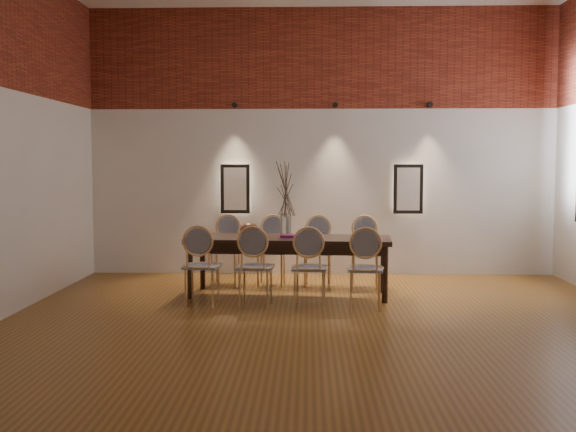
{
  "coord_description": "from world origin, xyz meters",
  "views": [
    {
      "loc": [
        -0.2,
        -6.7,
        1.68
      ],
      "look_at": [
        -0.44,
        1.38,
        1.05
      ],
      "focal_mm": 42.0,
      "sensor_mm": 36.0,
      "label": 1
    }
  ],
  "objects_px": {
    "chair_near_a": "(202,266)",
    "chair_near_c": "(310,268)",
    "chair_far_a": "(226,251)",
    "chair_far_d": "(365,253)",
    "book": "(291,236)",
    "dining_table": "(289,266)",
    "chair_far_c": "(318,252)",
    "chair_near_d": "(365,269)",
    "chair_far_b": "(271,252)",
    "chair_near_b": "(256,267)",
    "bowl": "(249,230)",
    "vase": "(286,225)"
  },
  "relations": [
    {
      "from": "chair_near_a",
      "to": "chair_near_c",
      "type": "relative_size",
      "value": 1.0
    },
    {
      "from": "dining_table",
      "to": "chair_near_d",
      "type": "height_order",
      "value": "chair_near_d"
    },
    {
      "from": "chair_far_b",
      "to": "chair_far_c",
      "type": "distance_m",
      "value": 0.64
    },
    {
      "from": "chair_far_a",
      "to": "chair_far_d",
      "type": "relative_size",
      "value": 1.0
    },
    {
      "from": "dining_table",
      "to": "chair_far_a",
      "type": "xyz_separation_m",
      "value": [
        -0.9,
        0.77,
        0.09
      ]
    },
    {
      "from": "chair_near_c",
      "to": "chair_near_d",
      "type": "relative_size",
      "value": 1.0
    },
    {
      "from": "chair_far_c",
      "to": "book",
      "type": "bearing_deg",
      "value": 67.59
    },
    {
      "from": "chair_near_d",
      "to": "vase",
      "type": "bearing_deg",
      "value": 145.44
    },
    {
      "from": "chair_far_b",
      "to": "chair_near_c",
      "type": "bearing_deg",
      "value": 114.85
    },
    {
      "from": "chair_near_b",
      "to": "chair_far_a",
      "type": "bearing_deg",
      "value": 114.85
    },
    {
      "from": "chair_far_a",
      "to": "book",
      "type": "relative_size",
      "value": 3.62
    },
    {
      "from": "chair_far_b",
      "to": "book",
      "type": "relative_size",
      "value": 3.62
    },
    {
      "from": "chair_near_a",
      "to": "chair_near_c",
      "type": "distance_m",
      "value": 1.28
    },
    {
      "from": "chair_near_b",
      "to": "chair_far_d",
      "type": "bearing_deg",
      "value": 47.2
    },
    {
      "from": "chair_far_b",
      "to": "chair_far_c",
      "type": "xyz_separation_m",
      "value": [
        0.64,
        -0.05,
        0.0
      ]
    },
    {
      "from": "dining_table",
      "to": "book",
      "type": "bearing_deg",
      "value": -26.84
    },
    {
      "from": "chair_near_a",
      "to": "chair_far_c",
      "type": "bearing_deg",
      "value": 47.2
    },
    {
      "from": "chair_far_c",
      "to": "chair_far_d",
      "type": "xyz_separation_m",
      "value": [
        0.64,
        -0.05,
        0.0
      ]
    },
    {
      "from": "chair_near_c",
      "to": "bowl",
      "type": "bearing_deg",
      "value": 141.91
    },
    {
      "from": "chair_near_b",
      "to": "bowl",
      "type": "distance_m",
      "value": 0.76
    },
    {
      "from": "chair_near_c",
      "to": "book",
      "type": "distance_m",
      "value": 0.79
    },
    {
      "from": "chair_near_a",
      "to": "chair_far_d",
      "type": "relative_size",
      "value": 1.0
    },
    {
      "from": "chair_near_b",
      "to": "chair_near_d",
      "type": "bearing_deg",
      "value": 0.0
    },
    {
      "from": "chair_far_b",
      "to": "vase",
      "type": "xyz_separation_m",
      "value": [
        0.22,
        -0.71,
        0.43
      ]
    },
    {
      "from": "chair_far_d",
      "to": "bowl",
      "type": "xyz_separation_m",
      "value": [
        -1.51,
        -0.62,
        0.37
      ]
    },
    {
      "from": "chair_near_d",
      "to": "chair_far_d",
      "type": "distance_m",
      "value": 1.38
    },
    {
      "from": "chair_near_d",
      "to": "chair_far_b",
      "type": "height_order",
      "value": "same"
    },
    {
      "from": "chair_far_d",
      "to": "book",
      "type": "bearing_deg",
      "value": 37.16
    },
    {
      "from": "chair_near_c",
      "to": "chair_near_d",
      "type": "xyz_separation_m",
      "value": [
        0.64,
        -0.05,
        0.0
      ]
    },
    {
      "from": "chair_far_c",
      "to": "chair_near_c",
      "type": "bearing_deg",
      "value": 90.0
    },
    {
      "from": "chair_near_c",
      "to": "bowl",
      "type": "height_order",
      "value": "chair_near_c"
    },
    {
      "from": "chair_near_a",
      "to": "vase",
      "type": "xyz_separation_m",
      "value": [
        0.97,
        0.62,
        0.43
      ]
    },
    {
      "from": "chair_near_d",
      "to": "chair_far_a",
      "type": "distance_m",
      "value": 2.37
    },
    {
      "from": "chair_far_d",
      "to": "chair_near_b",
      "type": "bearing_deg",
      "value": 47.2
    },
    {
      "from": "chair_near_b",
      "to": "chair_far_b",
      "type": "bearing_deg",
      "value": 90.0
    },
    {
      "from": "chair_near_c",
      "to": "chair_far_a",
      "type": "height_order",
      "value": "same"
    },
    {
      "from": "chair_near_d",
      "to": "chair_near_a",
      "type": "bearing_deg",
      "value": -180.0
    },
    {
      "from": "dining_table",
      "to": "chair_far_c",
      "type": "height_order",
      "value": "chair_far_c"
    },
    {
      "from": "chair_near_a",
      "to": "chair_near_b",
      "type": "distance_m",
      "value": 0.64
    },
    {
      "from": "chair_near_b",
      "to": "chair_far_c",
      "type": "distance_m",
      "value": 1.52
    },
    {
      "from": "chair_near_d",
      "to": "chair_far_c",
      "type": "relative_size",
      "value": 1.0
    },
    {
      "from": "chair_near_a",
      "to": "vase",
      "type": "bearing_deg",
      "value": 37.01
    },
    {
      "from": "dining_table",
      "to": "chair_far_c",
      "type": "xyz_separation_m",
      "value": [
        0.37,
        0.66,
        0.09
      ]
    },
    {
      "from": "chair_near_c",
      "to": "chair_far_a",
      "type": "relative_size",
      "value": 1.0
    },
    {
      "from": "dining_table",
      "to": "chair_near_c",
      "type": "distance_m",
      "value": 0.77
    },
    {
      "from": "chair_far_d",
      "to": "book",
      "type": "distance_m",
      "value": 1.21
    },
    {
      "from": "chair_far_a",
      "to": "chair_far_b",
      "type": "bearing_deg",
      "value": 180.0
    },
    {
      "from": "dining_table",
      "to": "bowl",
      "type": "bearing_deg",
      "value": -174.27
    },
    {
      "from": "chair_far_c",
      "to": "chair_far_d",
      "type": "relative_size",
      "value": 1.0
    },
    {
      "from": "chair_near_a",
      "to": "book",
      "type": "height_order",
      "value": "chair_near_a"
    }
  ]
}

